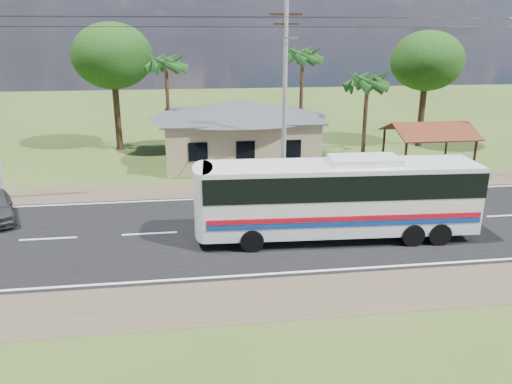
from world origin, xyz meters
TOP-DOWN VIEW (x-y plane):
  - ground at (0.00, 0.00)m, footprint 120.00×120.00m
  - road at (0.00, 0.00)m, footprint 120.00×16.00m
  - house at (1.00, 13.00)m, footprint 12.40×10.00m
  - waiting_shed at (13.00, 8.50)m, footprint 5.20×4.48m
  - concrete_barrier at (12.00, 5.60)m, footprint 7.00×0.30m
  - utility_poles at (2.67, 6.49)m, footprint 32.80×2.22m
  - palm_near at (9.50, 11.00)m, footprint 2.80×2.80m
  - palm_mid at (6.00, 15.50)m, footprint 2.80×2.80m
  - palm_far at (-4.00, 16.00)m, footprint 2.80×2.80m
  - tree_behind_house at (-8.00, 18.00)m, footprint 6.00×6.00m
  - tree_behind_shed at (16.00, 16.00)m, footprint 5.60×5.60m
  - coach_bus at (4.03, -1.55)m, footprint 12.20×3.13m
  - motorcycle at (2.43, 7.04)m, footprint 1.72×1.13m

SIDE VIEW (x-z plane):
  - ground at x=0.00m, z-range 0.00..0.00m
  - road at x=0.00m, z-range -0.01..0.02m
  - motorcycle at x=2.43m, z-range 0.00..0.86m
  - concrete_barrier at x=12.00m, z-range 0.00..0.90m
  - coach_bus at x=4.03m, z-range 0.27..4.02m
  - house at x=1.00m, z-range 0.14..5.14m
  - waiting_shed at x=13.00m, z-range 1.05..4.40m
  - palm_near at x=9.50m, z-range 2.36..9.06m
  - utility_poles at x=2.67m, z-range 0.27..11.27m
  - palm_far at x=-4.00m, z-range 2.83..10.53m
  - tree_behind_shed at x=16.00m, z-range 2.17..11.19m
  - tree_behind_house at x=-8.00m, z-range 2.31..11.92m
  - palm_mid at x=6.00m, z-range 3.06..11.26m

